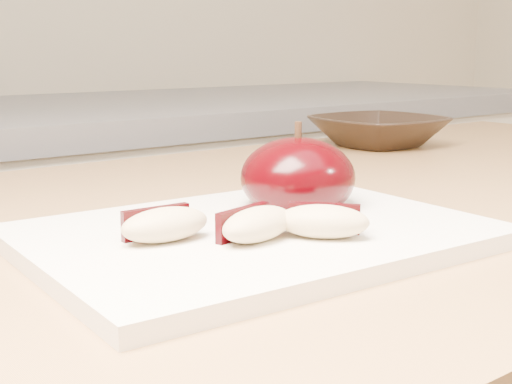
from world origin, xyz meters
TOP-DOWN VIEW (x-y plane):
  - cutting_board at (-0.05, 0.41)m, footprint 0.33×0.25m
  - apple_half at (0.02, 0.44)m, footprint 0.12×0.12m
  - apple_wedge_a at (-0.12, 0.42)m, footprint 0.06×0.03m
  - apple_wedge_b at (-0.07, 0.38)m, footprint 0.07×0.04m
  - apple_wedge_c at (-0.03, 0.36)m, footprint 0.06×0.07m
  - bowl at (0.40, 0.70)m, footprint 0.18×0.18m

SIDE VIEW (x-z plane):
  - cutting_board at x=-0.05m, z-range 0.90..0.91m
  - bowl at x=0.40m, z-range 0.90..0.94m
  - apple_wedge_a at x=-0.12m, z-range 0.91..0.93m
  - apple_wedge_b at x=-0.07m, z-range 0.91..0.93m
  - apple_wedge_c at x=-0.03m, z-range 0.91..0.93m
  - apple_half at x=0.02m, z-range 0.90..0.97m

